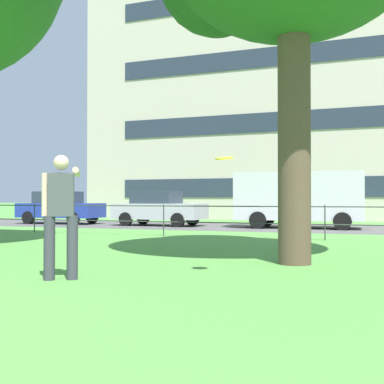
{
  "coord_description": "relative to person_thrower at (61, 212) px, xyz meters",
  "views": [
    {
      "loc": [
        6.56,
        -2.82,
        1.15
      ],
      "look_at": [
        2.6,
        7.58,
        1.32
      ],
      "focal_mm": 47.39,
      "sensor_mm": 36.0,
      "label": 1
    }
  ],
  "objects": [
    {
      "name": "car_blue_far_right",
      "position": [
        -10.19,
        14.26,
        -0.19
      ],
      "size": [
        4.02,
        1.85,
        1.54
      ],
      "color": "#233899",
      "rests_on": "ground"
    },
    {
      "name": "street_strip",
      "position": [
        -2.21,
        14.51,
        -0.97
      ],
      "size": [
        80.0,
        6.09,
        0.01
      ],
      "primitive_type": "cube",
      "color": "#565454",
      "rests_on": "ground"
    },
    {
      "name": "panel_van_right",
      "position": [
        1.15,
        14.48,
        0.3
      ],
      "size": [
        5.07,
        2.25,
        2.24
      ],
      "color": "silver",
      "rests_on": "ground"
    },
    {
      "name": "frisbee",
      "position": [
        2.15,
        1.0,
        0.79
      ],
      "size": [
        0.32,
        0.32,
        0.07
      ],
      "color": "yellow"
    },
    {
      "name": "apartment_building_background",
      "position": [
        3.83,
        28.94,
        6.6
      ],
      "size": [
        35.18,
        14.15,
        15.12
      ],
      "color": "beige",
      "rests_on": "ground"
    },
    {
      "name": "car_silver_center",
      "position": [
        -4.98,
        14.23,
        -0.19
      ],
      "size": [
        4.04,
        1.89,
        1.54
      ],
      "color": "#B7BABF",
      "rests_on": "ground"
    },
    {
      "name": "park_fence",
      "position": [
        -2.21,
        8.56,
        -0.3
      ],
      "size": [
        39.91,
        0.04,
        1.0
      ],
      "color": "#333833",
      "rests_on": "ground"
    },
    {
      "name": "person_thrower",
      "position": [
        0.0,
        0.0,
        0.0
      ],
      "size": [
        0.46,
        0.87,
        1.79
      ],
      "color": "#383842",
      "rests_on": "ground"
    }
  ]
}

